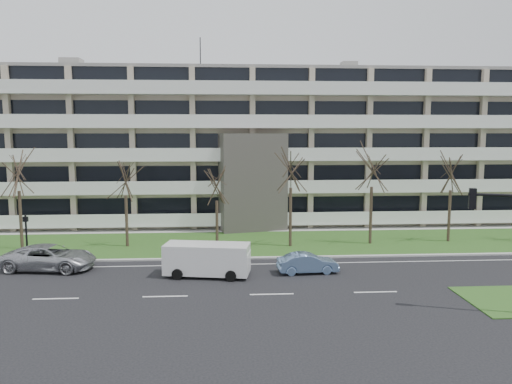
{
  "coord_description": "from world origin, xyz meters",
  "views": [
    {
      "loc": [
        -2.64,
        -27.28,
        9.2
      ],
      "look_at": [
        -0.26,
        10.0,
        4.64
      ],
      "focal_mm": 35.0,
      "sensor_mm": 36.0,
      "label": 1
    }
  ],
  "objects": [
    {
      "name": "ground",
      "position": [
        0.0,
        0.0,
        0.0
      ],
      "size": [
        160.0,
        160.0,
        0.0
      ],
      "primitive_type": "plane",
      "color": "black",
      "rests_on": "ground"
    },
    {
      "name": "tree_6",
      "position": [
        16.05,
        12.57,
        6.04
      ],
      "size": [
        3.88,
        3.88,
        7.77
      ],
      "color": "#382B21",
      "rests_on": "ground"
    },
    {
      "name": "silver_pickup",
      "position": [
        -14.32,
        6.03,
        0.83
      ],
      "size": [
        6.32,
        3.57,
        1.67
      ],
      "primitive_type": "imported",
      "rotation": [
        0.0,
        0.0,
        1.43
      ],
      "color": "#ADAFB5",
      "rests_on": "ground"
    },
    {
      "name": "apartment_building",
      "position": [
        -0.01,
        25.32,
        7.61
      ],
      "size": [
        60.5,
        15.1,
        18.75
      ],
      "color": "#B3A88B",
      "rests_on": "ground"
    },
    {
      "name": "white_van",
      "position": [
        -3.71,
        3.85,
        1.25
      ],
      "size": [
        5.63,
        2.9,
        2.08
      ],
      "rotation": [
        0.0,
        0.0,
        -0.17
      ],
      "color": "white",
      "rests_on": "ground"
    },
    {
      "name": "lane_edge_line",
      "position": [
        0.0,
        6.5,
        0.01
      ],
      "size": [
        90.0,
        0.12,
        0.01
      ],
      "primitive_type": "cube",
      "color": "white",
      "rests_on": "ground"
    },
    {
      "name": "tree_2",
      "position": [
        -10.43,
        12.39,
        5.74
      ],
      "size": [
        3.69,
        3.69,
        7.38
      ],
      "color": "#382B21",
      "rests_on": "ground"
    },
    {
      "name": "tree_5",
      "position": [
        9.27,
        12.16,
        6.57
      ],
      "size": [
        4.22,
        4.22,
        8.45
      ],
      "color": "#382B21",
      "rests_on": "ground"
    },
    {
      "name": "tree_3",
      "position": [
        -3.26,
        12.43,
        5.07
      ],
      "size": [
        3.27,
        3.27,
        6.53
      ],
      "color": "#382B21",
      "rests_on": "ground"
    },
    {
      "name": "tree_1",
      "position": [
        -18.48,
        12.02,
        6.42
      ],
      "size": [
        4.13,
        4.13,
        8.25
      ],
      "color": "#382B21",
      "rests_on": "ground"
    },
    {
      "name": "tree_4",
      "position": [
        2.6,
        11.64,
        6.61
      ],
      "size": [
        4.25,
        4.25,
        8.49
      ],
      "color": "#382B21",
      "rests_on": "ground"
    },
    {
      "name": "grass_verge",
      "position": [
        0.0,
        13.0,
        0.03
      ],
      "size": [
        90.0,
        10.0,
        0.06
      ],
      "primitive_type": "cube",
      "color": "#2E511B",
      "rests_on": "ground"
    },
    {
      "name": "curb",
      "position": [
        0.0,
        8.0,
        0.06
      ],
      "size": [
        90.0,
        0.35,
        0.12
      ],
      "primitive_type": "cube",
      "color": "#B2B2AD",
      "rests_on": "ground"
    },
    {
      "name": "pedestrian_signal",
      "position": [
        -16.76,
        8.59,
        2.12
      ],
      "size": [
        0.33,
        0.27,
        3.33
      ],
      "rotation": [
        0.0,
        0.0,
        -0.09
      ],
      "color": "black",
      "rests_on": "ground"
    },
    {
      "name": "blue_sedan",
      "position": [
        2.75,
        4.16,
        0.65
      ],
      "size": [
        4.05,
        1.65,
        1.31
      ],
      "primitive_type": "imported",
      "rotation": [
        0.0,
        0.0,
        1.64
      ],
      "color": "#7295C5",
      "rests_on": "ground"
    },
    {
      "name": "sidewalk",
      "position": [
        0.0,
        18.5,
        0.04
      ],
      "size": [
        90.0,
        2.0,
        0.08
      ],
      "primitive_type": "cube",
      "color": "#B2B2AD",
      "rests_on": "ground"
    }
  ]
}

